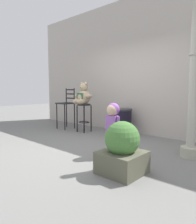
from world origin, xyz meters
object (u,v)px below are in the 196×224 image
object	(u,v)px
child_walking	(113,118)
bar_chair_empty	(66,105)
teddy_bear	(83,96)
planter_with_shrub	(122,150)
lamppost	(193,87)
trash_bin	(122,121)
bar_stool_with_teddy	(84,112)

from	to	relation	value
child_walking	bar_chair_empty	distance (m)	2.93
teddy_bear	planter_with_shrub	bearing A→B (deg)	-33.43
planter_with_shrub	lamppost	bearing A→B (deg)	71.29
teddy_bear	trash_bin	world-z (taller)	teddy_bear
bar_chair_empty	child_walking	bearing A→B (deg)	-23.23
bar_chair_empty	planter_with_shrub	size ratio (longest dim) A/B	1.64
child_walking	lamppost	xyz separation A→B (m)	(1.05, 0.86, 0.54)
bar_stool_with_teddy	bar_chair_empty	world-z (taller)	bar_chair_empty
bar_chair_empty	planter_with_shrub	world-z (taller)	bar_chair_empty
trash_bin	planter_with_shrub	world-z (taller)	planter_with_shrub
bar_stool_with_teddy	lamppost	size ratio (longest dim) A/B	0.26
trash_bin	bar_stool_with_teddy	bearing A→B (deg)	-157.79
teddy_bear	bar_chair_empty	xyz separation A→B (m)	(-0.76, 0.02, -0.30)
bar_stool_with_teddy	teddy_bear	size ratio (longest dim) A/B	1.30
bar_chair_empty	planter_with_shrub	xyz separation A→B (m)	(3.27, -1.68, -0.37)
bar_stool_with_teddy	teddy_bear	bearing A→B (deg)	-90.00
bar_stool_with_teddy	teddy_bear	distance (m)	0.45
teddy_bear	trash_bin	size ratio (longest dim) A/B	0.88
teddy_bear	child_walking	xyz separation A→B (m)	(1.92, -1.13, -0.32)
lamppost	bar_chair_empty	world-z (taller)	lamppost
child_walking	trash_bin	size ratio (longest dim) A/B	1.38
bar_stool_with_teddy	lamppost	xyz separation A→B (m)	(2.98, -0.30, 0.67)
child_walking	bar_chair_empty	size ratio (longest dim) A/B	0.78
bar_chair_empty	trash_bin	bearing A→B (deg)	13.19
trash_bin	bar_chair_empty	world-z (taller)	bar_chair_empty
bar_stool_with_teddy	bar_chair_empty	xyz separation A→B (m)	(-0.76, -0.01, 0.16)
bar_stool_with_teddy	bar_chair_empty	bearing A→B (deg)	-179.58
teddy_bear	child_walking	size ratio (longest dim) A/B	0.64
bar_stool_with_teddy	child_walking	world-z (taller)	child_walking
teddy_bear	planter_with_shrub	size ratio (longest dim) A/B	0.81
bar_stool_with_teddy	trash_bin	size ratio (longest dim) A/B	1.14
lamppost	bar_chair_empty	xyz separation A→B (m)	(-3.74, 0.30, -0.52)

